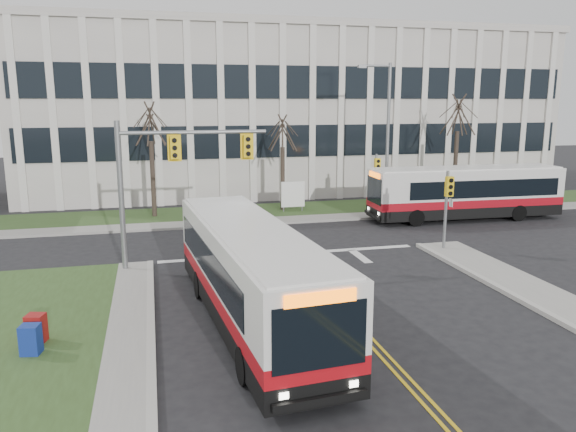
% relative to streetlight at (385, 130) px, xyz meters
% --- Properties ---
extents(ground, '(120.00, 120.00, 0.00)m').
position_rel_streetlight_xyz_m(ground, '(-8.03, -16.20, -5.19)').
color(ground, black).
rests_on(ground, ground).
extents(sidewalk_cross, '(44.00, 1.60, 0.14)m').
position_rel_streetlight_xyz_m(sidewalk_cross, '(-3.03, -1.00, -5.12)').
color(sidewalk_cross, '#9E9B93').
rests_on(sidewalk_cross, ground).
extents(building_lawn, '(44.00, 5.00, 0.12)m').
position_rel_streetlight_xyz_m(building_lawn, '(-3.03, 1.80, -5.13)').
color(building_lawn, '#324B20').
rests_on(building_lawn, ground).
extents(office_building, '(40.00, 16.00, 12.00)m').
position_rel_streetlight_xyz_m(office_building, '(-3.03, 13.80, 0.81)').
color(office_building, beige).
rests_on(office_building, ground).
extents(mast_arm_signal, '(6.11, 0.38, 6.20)m').
position_rel_streetlight_xyz_m(mast_arm_signal, '(-13.65, -9.04, -0.94)').
color(mast_arm_signal, slate).
rests_on(mast_arm_signal, ground).
extents(signal_pole_near, '(0.34, 0.39, 3.80)m').
position_rel_streetlight_xyz_m(signal_pole_near, '(-0.83, -9.30, -2.69)').
color(signal_pole_near, slate).
rests_on(signal_pole_near, ground).
extents(signal_pole_far, '(0.34, 0.39, 3.80)m').
position_rel_streetlight_xyz_m(signal_pole_far, '(-0.83, -0.80, -2.69)').
color(signal_pole_far, slate).
rests_on(signal_pole_far, ground).
extents(streetlight, '(2.15, 0.25, 9.20)m').
position_rel_streetlight_xyz_m(streetlight, '(0.00, 0.00, 0.00)').
color(streetlight, slate).
rests_on(streetlight, ground).
extents(directory_sign, '(1.50, 0.12, 2.00)m').
position_rel_streetlight_xyz_m(directory_sign, '(-5.53, 1.30, -4.02)').
color(directory_sign, slate).
rests_on(directory_sign, ground).
extents(tree_left, '(1.80, 1.80, 7.70)m').
position_rel_streetlight_xyz_m(tree_left, '(-14.03, 1.80, 0.32)').
color(tree_left, '#42352B').
rests_on(tree_left, ground).
extents(tree_mid, '(1.80, 1.80, 6.82)m').
position_rel_streetlight_xyz_m(tree_mid, '(-6.03, 2.00, -0.31)').
color(tree_mid, '#42352B').
rests_on(tree_mid, ground).
extents(tree_right, '(1.80, 1.80, 8.25)m').
position_rel_streetlight_xyz_m(tree_right, '(5.97, 1.80, 0.71)').
color(tree_right, '#42352B').
rests_on(tree_right, ground).
extents(bus_main, '(3.49, 11.81, 3.10)m').
position_rel_streetlight_xyz_m(bus_main, '(-11.21, -15.77, -3.64)').
color(bus_main, silver).
rests_on(bus_main, ground).
extents(bus_cross, '(11.52, 2.77, 3.06)m').
position_rel_streetlight_xyz_m(bus_cross, '(3.95, -2.97, -3.67)').
color(bus_cross, silver).
rests_on(bus_cross, ground).
extents(newspaper_box_blue, '(0.58, 0.54, 0.95)m').
position_rel_streetlight_xyz_m(newspaper_box_blue, '(-17.53, -16.71, -4.72)').
color(newspaper_box_blue, navy).
rests_on(newspaper_box_blue, ground).
extents(newspaper_box_red, '(0.60, 0.57, 0.95)m').
position_rel_streetlight_xyz_m(newspaper_box_red, '(-17.53, -15.92, -4.72)').
color(newspaper_box_red, maroon).
rests_on(newspaper_box_red, ground).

